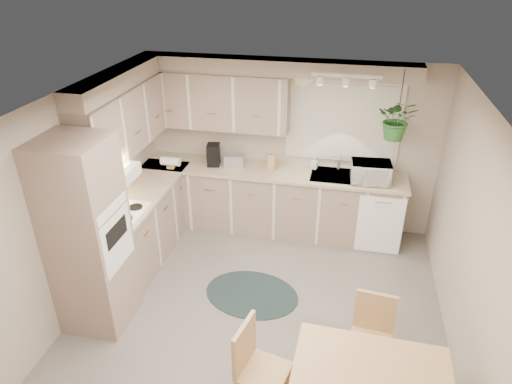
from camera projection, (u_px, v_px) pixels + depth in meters
floor at (258, 315)px, 5.08m from camera, size 4.20×4.20×0.00m
ceiling at (259, 106)px, 3.96m from camera, size 4.20×4.20×0.00m
wall_back at (289, 145)px, 6.33m from camera, size 4.00×0.04×2.40m
wall_left at (76, 203)px, 4.89m from camera, size 0.04×4.20×2.40m
wall_right at (474, 248)px, 4.15m from camera, size 0.04×4.20×2.40m
base_cab_left at (145, 223)px, 5.94m from camera, size 0.60×1.85×0.90m
base_cab_back at (271, 201)px, 6.46m from camera, size 3.60×0.60×0.90m
counter_left at (141, 191)px, 5.72m from camera, size 0.64×1.89×0.04m
counter_back at (271, 171)px, 6.23m from camera, size 3.64×0.64×0.04m
oven_stack at (88, 237)px, 4.57m from camera, size 0.65×0.65×2.10m
wall_oven_face at (117, 241)px, 4.51m from camera, size 0.02×0.56×0.58m
upper_cab_left at (126, 118)px, 5.42m from camera, size 0.35×2.00×0.75m
upper_cab_back at (215, 100)px, 6.07m from camera, size 2.00×0.35×0.75m
soffit_left at (118, 78)px, 5.21m from camera, size 0.30×2.00×0.20m
soffit_back at (275, 67)px, 5.72m from camera, size 3.60×0.30×0.20m
cooktop at (120, 213)px, 5.21m from camera, size 0.52×0.58×0.02m
range_hood at (113, 177)px, 5.00m from camera, size 0.40×0.60×0.14m
window_blinds at (343, 122)px, 5.99m from camera, size 1.40×0.02×1.00m
window_frame at (343, 122)px, 6.00m from camera, size 1.50×0.02×1.10m
sink at (337, 178)px, 6.09m from camera, size 0.70×0.48×0.10m
dishwasher_front at (379, 226)px, 5.93m from camera, size 0.58×0.02×0.83m
track_light_bar at (347, 76)px, 5.20m from camera, size 0.80×0.04×0.04m
wall_clock at (303, 76)px, 5.82m from camera, size 0.30×0.03×0.30m
chair_left at (264, 370)px, 3.87m from camera, size 0.49×0.49×0.88m
chair_back at (370, 341)px, 4.19m from camera, size 0.43×0.43×0.84m
braided_rug at (252, 294)px, 5.38m from camera, size 1.21×0.97×0.01m
pet_bed at (269, 383)px, 4.21m from camera, size 0.68×0.68×0.12m
microwave at (371, 170)px, 5.83m from camera, size 0.52×0.31×0.34m
soap_bottle at (314, 166)px, 6.24m from camera, size 0.12×0.18×0.08m
hanging_plant at (397, 124)px, 5.48m from camera, size 0.51×0.55×0.40m
coffee_maker at (214, 155)px, 6.31m from camera, size 0.20×0.23×0.30m
toaster at (234, 161)px, 6.31m from camera, size 0.28×0.19×0.16m
knife_block at (272, 161)px, 6.23m from camera, size 0.10×0.10×0.21m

